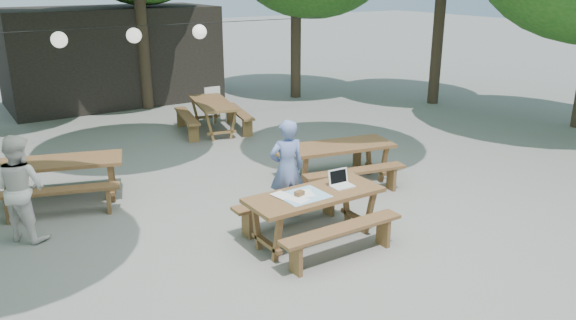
# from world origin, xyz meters

# --- Properties ---
(ground) EXTENTS (80.00, 80.00, 0.00)m
(ground) POSITION_xyz_m (0.00, 0.00, 0.00)
(ground) COLOR slate
(ground) RESTS_ON ground
(pavilion) EXTENTS (6.00, 3.00, 2.80)m
(pavilion) POSITION_xyz_m (0.50, 10.50, 1.40)
(pavilion) COLOR black
(pavilion) RESTS_ON ground
(main_picnic_table) EXTENTS (2.00, 1.58, 0.75)m
(main_picnic_table) POSITION_xyz_m (0.09, -0.64, 0.39)
(main_picnic_table) COLOR #532F1D
(main_picnic_table) RESTS_ON ground
(picnic_table_nw) EXTENTS (2.29, 2.08, 0.75)m
(picnic_table_nw) POSITION_xyz_m (-2.63, 2.88, 0.39)
(picnic_table_nw) COLOR #532F1D
(picnic_table_nw) RESTS_ON ground
(picnic_table_ne) EXTENTS (2.17, 1.92, 0.75)m
(picnic_table_ne) POSITION_xyz_m (1.85, 1.07, 0.39)
(picnic_table_ne) COLOR #532F1D
(picnic_table_ne) RESTS_ON ground
(picnic_table_far_e) EXTENTS (1.95, 2.19, 0.75)m
(picnic_table_far_e) POSITION_xyz_m (1.49, 5.63, 0.39)
(picnic_table_far_e) COLOR #532F1D
(picnic_table_far_e) RESTS_ON ground
(woman) EXTENTS (0.64, 0.48, 1.59)m
(woman) POSITION_xyz_m (0.26, 0.35, 0.80)
(woman) COLOR #667CBB
(woman) RESTS_ON ground
(second_person) EXTENTS (0.94, 0.97, 1.57)m
(second_person) POSITION_xyz_m (-3.41, 1.75, 0.79)
(second_person) COLOR white
(second_person) RESTS_ON ground
(plastic_chair) EXTENTS (0.45, 0.45, 0.90)m
(plastic_chair) POSITION_xyz_m (1.97, 6.48, 0.26)
(plastic_chair) COLOR white
(plastic_chair) RESTS_ON ground
(laptop) EXTENTS (0.34, 0.27, 0.24)m
(laptop) POSITION_xyz_m (0.58, -0.60, 0.81)
(laptop) COLOR white
(laptop) RESTS_ON main_picnic_table
(tabletop_clutter) EXTENTS (0.72, 0.60, 0.08)m
(tabletop_clutter) POSITION_xyz_m (-0.12, -0.63, 0.76)
(tabletop_clutter) COLOR #3D9BD0
(tabletop_clutter) RESTS_ON main_picnic_table
(paper_lanterns) EXTENTS (9.00, 0.34, 0.38)m
(paper_lanterns) POSITION_xyz_m (-0.19, 6.00, 2.40)
(paper_lanterns) COLOR black
(paper_lanterns) RESTS_ON ground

